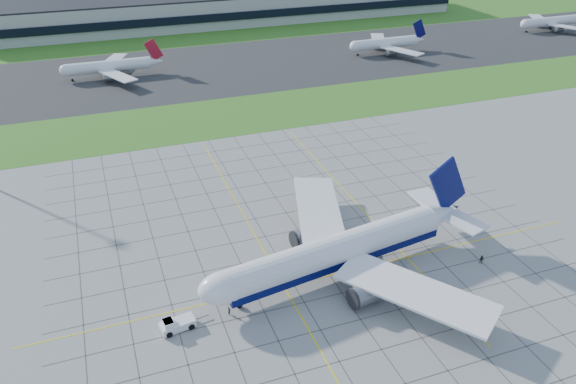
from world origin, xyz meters
name	(u,v)px	position (x,y,z in m)	size (l,w,h in m)	color
ground	(326,270)	(0.00, 0.00, 0.00)	(1400.00, 1400.00, 0.00)	#969690
grass_median	(220,117)	(0.00, 90.00, 0.02)	(700.00, 35.00, 0.04)	#3D7521
asphalt_taxiway	(188,71)	(0.00, 145.00, 0.03)	(700.00, 75.00, 0.04)	#383838
grass_far	(150,17)	(0.00, 255.00, 0.02)	(700.00, 145.00, 0.04)	#3D7521
apron_markings	(308,241)	(0.43, 11.09, 0.02)	(120.00, 130.00, 0.03)	#474744
terminal	(228,7)	(40.00, 229.87, 7.89)	(260.00, 43.00, 15.80)	#B7B7B2
airliner	(338,251)	(1.65, -1.76, 5.45)	(63.01, 63.38, 19.93)	white
pushback_tug	(176,324)	(-32.27, -6.80, 1.12)	(9.18, 3.97, 2.52)	white
crew_near	(229,311)	(-22.32, -6.42, 0.88)	(0.64, 0.42, 1.76)	black
crew_far	(482,260)	(31.55, -9.29, 0.97)	(0.95, 0.74, 1.95)	black
distant_jet_1	(110,66)	(-30.50, 147.62, 4.49)	(38.60, 42.66, 14.08)	white
distant_jet_2	(386,43)	(91.49, 141.22, 4.48)	(36.51, 42.66, 14.08)	white
distant_jet_3	(552,21)	(194.74, 150.26, 4.49)	(38.97, 42.66, 14.08)	white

